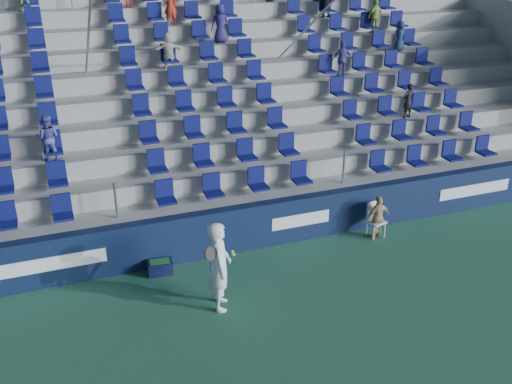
% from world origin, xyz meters
% --- Properties ---
extents(ground, '(70.00, 70.00, 0.00)m').
position_xyz_m(ground, '(0.00, 0.00, 0.00)').
color(ground, '#296144').
rests_on(ground, ground).
extents(sponsor_wall, '(24.00, 0.32, 1.20)m').
position_xyz_m(sponsor_wall, '(0.00, 3.15, 0.60)').
color(sponsor_wall, '#101B3B').
rests_on(sponsor_wall, ground).
extents(grandstand, '(24.00, 8.17, 6.63)m').
position_xyz_m(grandstand, '(-0.00, 8.24, 2.14)').
color(grandstand, gray).
rests_on(grandstand, ground).
extents(tennis_player, '(0.73, 0.84, 2.01)m').
position_xyz_m(tennis_player, '(-1.29, 0.99, 1.01)').
color(tennis_player, white).
rests_on(tennis_player, ground).
extents(line_judge_chair, '(0.50, 0.51, 0.94)m').
position_xyz_m(line_judge_chair, '(3.49, 2.65, 0.54)').
color(line_judge_chair, white).
rests_on(line_judge_chair, ground).
extents(line_judge, '(0.71, 0.34, 1.18)m').
position_xyz_m(line_judge, '(3.49, 2.50, 0.59)').
color(line_judge, tan).
rests_on(line_judge, ground).
extents(ball_bin, '(0.61, 0.43, 0.32)m').
position_xyz_m(ball_bin, '(-2.23, 2.75, 0.17)').
color(ball_bin, black).
rests_on(ball_bin, ground).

